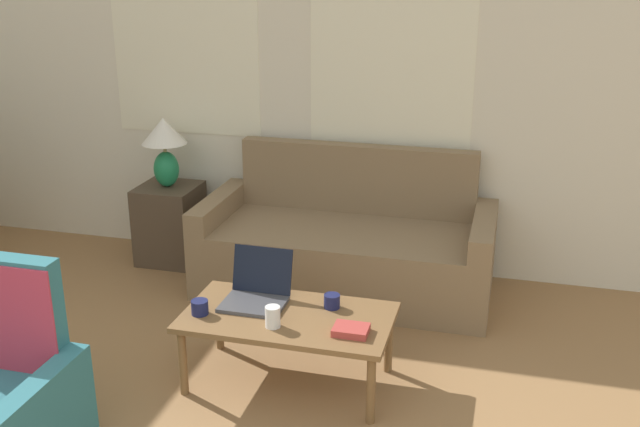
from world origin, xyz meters
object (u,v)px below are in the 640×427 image
cup_yellow (273,317)px  book_red (351,330)px  cup_navy (332,301)px  coffee_table (288,322)px  couch (347,248)px  laptop (257,291)px  table_lamp (165,143)px  cup_white (200,307)px

cup_yellow → book_red: (0.39, 0.03, -0.04)m
cup_navy → coffee_table: bearing=-145.2°
couch → coffee_table: couch is taller
coffee_table → laptop: 0.25m
couch → table_lamp: 1.49m
laptop → cup_yellow: laptop is taller
couch → book_red: size_ratio=11.05×
couch → laptop: bearing=-101.6°
laptop → cup_white: bearing=-137.4°
cup_white → book_red: 0.80m
table_lamp → laptop: table_lamp is taller
table_lamp → cup_navy: bearing=-39.0°
cup_yellow → coffee_table: bearing=76.6°
laptop → book_red: bearing=-21.1°
laptop → cup_white: (-0.23, -0.22, -0.02)m
couch → cup_yellow: 1.40m
couch → book_red: bearing=-76.4°
cup_yellow → cup_white: (-0.41, 0.03, -0.02)m
cup_yellow → cup_white: 0.41m
cup_yellow → book_red: cup_yellow is taller
table_lamp → laptop: 1.74m
cup_navy → cup_yellow: cup_yellow is taller
coffee_table → table_lamp: bearing=134.0°
cup_white → table_lamp: bearing=120.9°
cup_yellow → cup_white: cup_yellow is taller
table_lamp → coffee_table: size_ratio=0.46×
laptop → cup_yellow: size_ratio=2.99×
laptop → cup_navy: (0.40, 0.03, -0.02)m
coffee_table → cup_yellow: bearing=-103.4°
couch → cup_yellow: couch is taller
coffee_table → cup_yellow: 0.17m
coffee_table → cup_white: bearing=-166.3°
cup_navy → book_red: cup_navy is taller
couch → laptop: (-0.23, -1.14, 0.18)m
cup_navy → cup_yellow: size_ratio=0.77×
couch → cup_white: bearing=-109.1°
couch → laptop: 1.18m
laptop → cup_white: laptop is taller
table_lamp → cup_yellow: 2.04m
coffee_table → cup_yellow: cup_yellow is taller
coffee_table → couch: bearing=88.7°
table_lamp → couch: bearing=-5.2°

